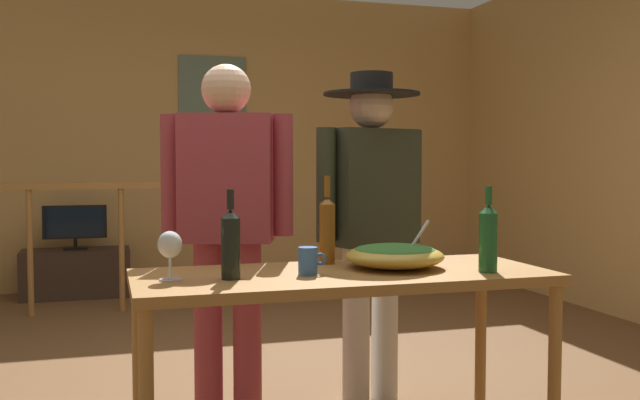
# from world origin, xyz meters

# --- Properties ---
(ground_plane) EXTENTS (8.83, 8.83, 0.00)m
(ground_plane) POSITION_xyz_m (0.00, 0.00, 0.00)
(ground_plane) COLOR brown
(back_wall) EXTENTS (5.87, 0.10, 2.76)m
(back_wall) POSITION_xyz_m (0.00, 3.39, 1.38)
(back_wall) COLOR tan
(back_wall) RESTS_ON ground_plane
(side_wall_right) EXTENTS (0.10, 5.09, 2.76)m
(side_wall_right) POSITION_xyz_m (2.94, 1.02, 1.38)
(side_wall_right) COLOR tan
(side_wall_right) RESTS_ON ground_plane
(framed_picture) EXTENTS (0.63, 0.03, 0.71)m
(framed_picture) POSITION_xyz_m (0.19, 3.33, 1.81)
(framed_picture) COLOR #596F5A
(stair_railing) EXTENTS (2.76, 0.10, 1.06)m
(stair_railing) POSITION_xyz_m (-0.87, 2.30, 0.66)
(stair_railing) COLOR #9E6B33
(stair_railing) RESTS_ON ground_plane
(tv_console) EXTENTS (0.90, 0.40, 0.41)m
(tv_console) POSITION_xyz_m (-1.05, 3.04, 0.21)
(tv_console) COLOR #38281E
(tv_console) RESTS_ON ground_plane
(flat_screen_tv) EXTENTS (0.53, 0.12, 0.39)m
(flat_screen_tv) POSITION_xyz_m (-1.05, 3.01, 0.64)
(flat_screen_tv) COLOR black
(flat_screen_tv) RESTS_ON tv_console
(serving_table) EXTENTS (1.60, 0.65, 0.75)m
(serving_table) POSITION_xyz_m (0.08, -0.88, 0.68)
(serving_table) COLOR #9E6B33
(serving_table) RESTS_ON ground_plane
(salad_bowl) EXTENTS (0.39, 0.39, 0.20)m
(salad_bowl) POSITION_xyz_m (0.31, -0.84, 0.80)
(salad_bowl) COLOR gold
(salad_bowl) RESTS_ON serving_table
(wine_glass) EXTENTS (0.09, 0.09, 0.18)m
(wine_glass) POSITION_xyz_m (-0.58, -0.89, 0.87)
(wine_glass) COLOR silver
(wine_glass) RESTS_ON serving_table
(wine_bottle_green) EXTENTS (0.07, 0.07, 0.33)m
(wine_bottle_green) POSITION_xyz_m (0.61, -1.05, 0.89)
(wine_bottle_green) COLOR #1E5628
(wine_bottle_green) RESTS_ON serving_table
(wine_bottle_dark) EXTENTS (0.07, 0.07, 0.33)m
(wine_bottle_dark) POSITION_xyz_m (-0.37, -0.93, 0.88)
(wine_bottle_dark) COLOR black
(wine_bottle_dark) RESTS_ON serving_table
(wine_bottle_amber) EXTENTS (0.07, 0.07, 0.37)m
(wine_bottle_amber) POSITION_xyz_m (0.09, -0.65, 0.90)
(wine_bottle_amber) COLOR brown
(wine_bottle_amber) RESTS_ON serving_table
(mug_blue) EXTENTS (0.11, 0.07, 0.11)m
(mug_blue) POSITION_xyz_m (-0.07, -0.92, 0.80)
(mug_blue) COLOR #3866B2
(mug_blue) RESTS_ON serving_table
(person_standing_left) EXTENTS (0.57, 0.34, 1.61)m
(person_standing_left) POSITION_xyz_m (-0.27, -0.26, 0.96)
(person_standing_left) COLOR #9E3842
(person_standing_left) RESTS_ON ground_plane
(person_standing_right) EXTENTS (0.60, 0.46, 1.60)m
(person_standing_right) POSITION_xyz_m (0.43, -0.26, 0.96)
(person_standing_right) COLOR beige
(person_standing_right) RESTS_ON ground_plane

